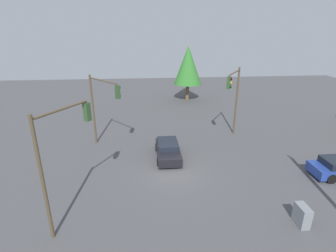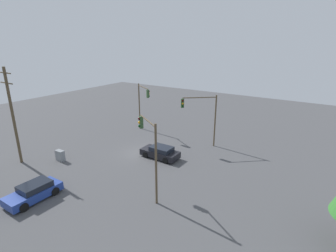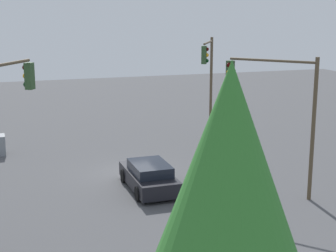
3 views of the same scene
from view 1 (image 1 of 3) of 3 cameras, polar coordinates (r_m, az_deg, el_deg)
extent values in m
plane|color=#4C4C4F|center=(20.23, 1.30, -10.01)|extent=(80.00, 80.00, 0.00)
cylinder|color=black|center=(23.25, 29.47, -7.61)|extent=(0.22, 0.72, 0.72)
cylinder|color=black|center=(21.99, 32.06, -9.72)|extent=(0.22, 0.72, 0.72)
cube|color=black|center=(22.13, 0.00, -5.59)|extent=(4.37, 1.88, 0.70)
cube|color=black|center=(22.07, -0.05, -3.96)|extent=(2.40, 1.66, 0.49)
cylinder|color=black|center=(21.12, 2.78, -7.57)|extent=(0.68, 0.22, 0.68)
cylinder|color=black|center=(20.96, -2.11, -7.79)|extent=(0.68, 0.22, 0.68)
cylinder|color=black|center=(23.52, 1.88, -4.47)|extent=(0.68, 0.22, 0.68)
cylinder|color=black|center=(23.38, -2.49, -4.64)|extent=(0.68, 0.22, 0.68)
cylinder|color=brown|center=(24.92, -15.97, 3.32)|extent=(0.18, 0.18, 6.47)
cylinder|color=brown|center=(22.51, -14.06, 9.56)|extent=(3.18, 2.73, 0.12)
cube|color=#2D4C28|center=(20.97, -10.91, 7.27)|extent=(0.44, 0.43, 1.05)
sphere|color=#360503|center=(20.99, -10.58, 8.25)|extent=(0.22, 0.22, 0.22)
sphere|color=orange|center=(21.06, -10.52, 7.36)|extent=(0.22, 0.22, 0.22)
sphere|color=black|center=(21.14, -10.47, 6.47)|extent=(0.22, 0.22, 0.22)
cylinder|color=brown|center=(14.20, -25.61, -10.79)|extent=(0.18, 0.18, 6.76)
cylinder|color=brown|center=(14.01, -22.18, 3.38)|extent=(3.06, 1.88, 0.12)
cube|color=#2D4C28|center=(15.35, -17.20, 2.96)|extent=(0.44, 0.41, 1.05)
sphere|color=#360503|center=(15.37, -17.81, 4.23)|extent=(0.22, 0.22, 0.22)
sphere|color=orange|center=(15.46, -17.67, 3.04)|extent=(0.22, 0.22, 0.22)
sphere|color=black|center=(15.56, -17.54, 1.86)|extent=(0.22, 0.22, 0.22)
cylinder|color=brown|center=(27.06, 14.65, 5.13)|extent=(0.18, 0.18, 6.79)
cylinder|color=brown|center=(24.76, 14.31, 11.24)|extent=(2.97, 2.00, 0.12)
cube|color=#2D4C28|center=(23.21, 13.09, 9.18)|extent=(0.44, 0.42, 1.05)
sphere|color=#360503|center=(23.11, 13.58, 9.94)|extent=(0.22, 0.22, 0.22)
sphere|color=orange|center=(23.17, 13.51, 9.12)|extent=(0.22, 0.22, 0.22)
sphere|color=black|center=(23.24, 13.44, 8.31)|extent=(0.22, 0.22, 0.22)
cube|color=gray|center=(16.96, 27.15, -16.94)|extent=(1.03, 0.54, 1.19)
cylinder|color=brown|center=(39.67, 4.22, 7.36)|extent=(0.53, 0.53, 2.52)
cone|color=#337A2D|center=(38.96, 4.37, 13.07)|extent=(4.02, 4.02, 5.44)
camera|label=2|loc=(42.75, 31.04, 21.01)|focal=28.00mm
camera|label=3|loc=(43.28, 6.37, 17.95)|focal=55.00mm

